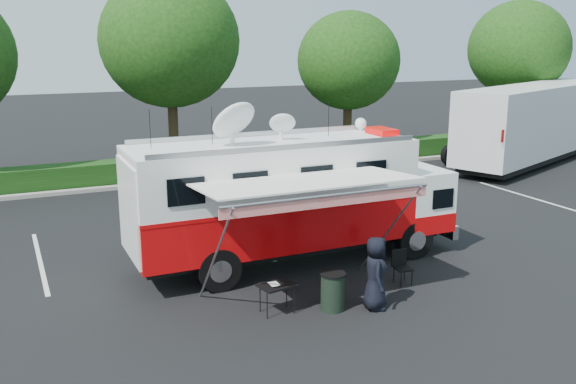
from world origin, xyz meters
The scene contains 10 objects.
ground_plane centered at (0.00, 0.00, 0.00)m, with size 120.00×120.00×0.00m, color black.
back_border centered at (1.14, 12.90, 5.00)m, with size 60.00×6.14×8.87m.
stall_lines centered at (-0.50, 3.00, 0.00)m, with size 24.12×5.50×0.01m.
command_truck centered at (-0.08, 0.00, 1.88)m, with size 9.13×2.51×4.39m.
awning centered at (-0.90, -2.61, 2.82)m, with size 4.99×2.58×3.01m.
person centered at (0.34, -3.60, 0.00)m, with size 0.84×0.55×1.72m, color black.
folding_table centered at (-1.82, -2.89, 0.64)m, with size 0.90×0.72×0.69m.
folding_chair centered at (1.80, -2.50, 0.51)m, with size 0.47×0.49×0.86m.
trash_bin centered at (-0.58, -3.26, 0.45)m, with size 0.60×0.60×0.89m.
semi_trailer centered at (16.87, 8.20, 2.02)m, with size 12.46×7.17×3.83m.
Camera 1 is at (-7.20, -15.33, 6.13)m, focal length 40.00 mm.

